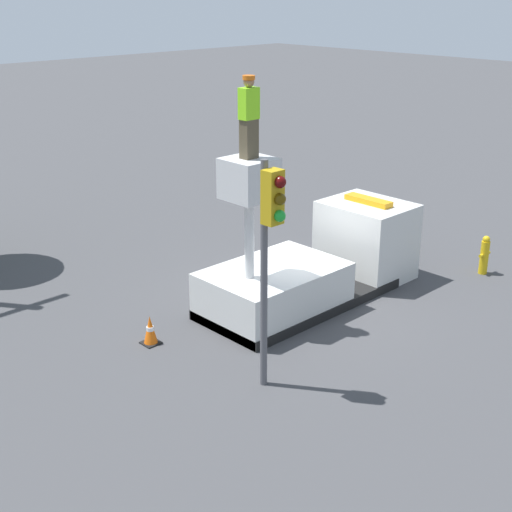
% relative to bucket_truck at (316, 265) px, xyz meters
% --- Properties ---
extents(ground_plane, '(120.00, 120.00, 0.00)m').
position_rel_bucket_truck_xyz_m(ground_plane, '(-0.58, 0.00, -0.84)').
color(ground_plane, '#424244').
extents(bucket_truck, '(6.13, 2.30, 3.95)m').
position_rel_bucket_truck_xyz_m(bucket_truck, '(0.00, 0.00, 0.00)').
color(bucket_truck, black).
rests_on(bucket_truck, ground).
extents(worker, '(0.40, 0.26, 1.75)m').
position_rel_bucket_truck_xyz_m(worker, '(-2.30, 0.00, 3.99)').
color(worker, brown).
rests_on(worker, bucket_truck).
extents(traffic_light_pole, '(0.34, 0.57, 4.56)m').
position_rel_bucket_truck_xyz_m(traffic_light_pole, '(-3.95, -2.31, 2.40)').
color(traffic_light_pole, '#515156').
rests_on(traffic_light_pole, ground).
extents(fire_hydrant, '(0.47, 0.23, 1.09)m').
position_rel_bucket_truck_xyz_m(fire_hydrant, '(4.48, -2.17, -0.30)').
color(fire_hydrant, gold).
rests_on(fire_hydrant, ground).
extents(traffic_cone_rear, '(0.38, 0.38, 0.67)m').
position_rel_bucket_truck_xyz_m(traffic_cone_rear, '(-4.56, 0.79, -0.53)').
color(traffic_cone_rear, black).
rests_on(traffic_cone_rear, ground).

